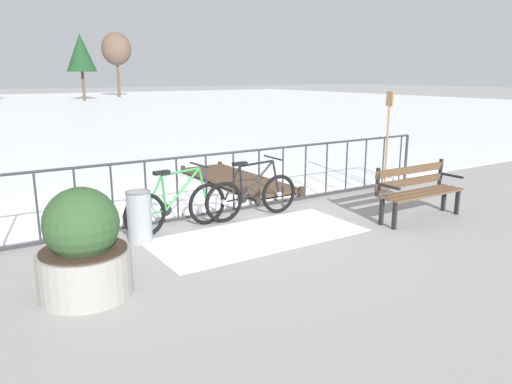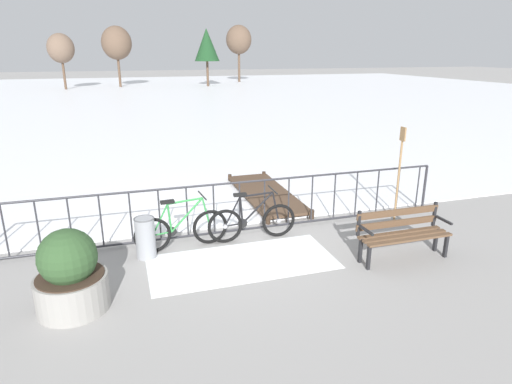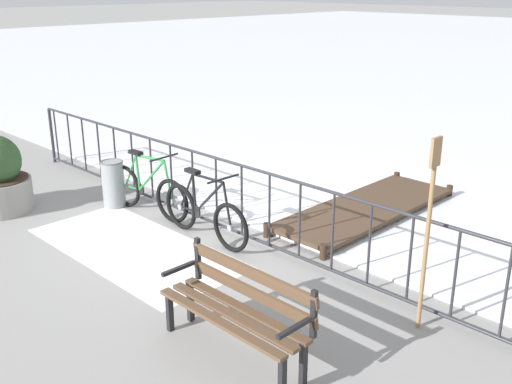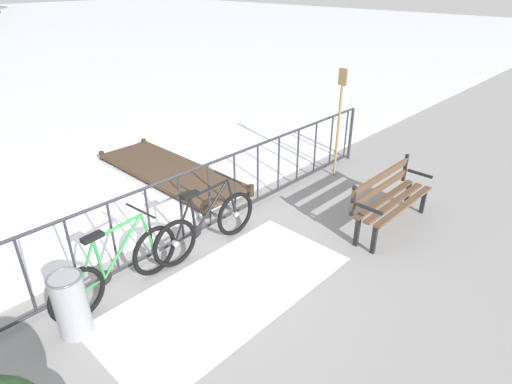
% 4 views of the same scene
% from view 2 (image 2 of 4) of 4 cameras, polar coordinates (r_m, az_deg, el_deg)
% --- Properties ---
extents(ground_plane, '(160.00, 160.00, 0.00)m').
position_cam_2_polar(ground_plane, '(8.57, -3.76, -5.63)').
color(ground_plane, gray).
extents(frozen_pond, '(80.00, 56.00, 0.03)m').
position_cam_2_polar(frozen_pond, '(36.25, -14.80, 11.97)').
color(frozen_pond, white).
rests_on(frozen_pond, ground).
extents(snow_patch, '(3.15, 1.44, 0.01)m').
position_cam_2_polar(snow_patch, '(7.51, -1.81, -9.14)').
color(snow_patch, white).
rests_on(snow_patch, ground).
extents(railing_fence, '(9.06, 0.06, 1.07)m').
position_cam_2_polar(railing_fence, '(8.36, -3.84, -2.11)').
color(railing_fence, '#2D2D33').
rests_on(railing_fence, ground).
extents(bicycle_near_railing, '(1.71, 0.52, 0.97)m').
position_cam_2_polar(bicycle_near_railing, '(8.21, -0.52, -3.88)').
color(bicycle_near_railing, black).
rests_on(bicycle_near_railing, ground).
extents(bicycle_second, '(1.71, 0.52, 0.97)m').
position_cam_2_polar(bicycle_second, '(7.97, -9.70, -4.83)').
color(bicycle_second, black).
rests_on(bicycle_second, ground).
extents(park_bench, '(1.60, 0.48, 0.89)m').
position_cam_2_polar(park_bench, '(7.87, 18.58, -4.74)').
color(park_bench, brown).
rests_on(park_bench, ground).
extents(planter_with_shrub, '(0.97, 0.97, 1.18)m').
position_cam_2_polar(planter_with_shrub, '(6.54, -23.19, -9.97)').
color(planter_with_shrub, gray).
rests_on(planter_with_shrub, ground).
extents(trash_bin, '(0.35, 0.35, 0.73)m').
position_cam_2_polar(trash_bin, '(7.76, -14.29, -5.78)').
color(trash_bin, gray).
rests_on(trash_bin, ground).
extents(oar_upright, '(0.04, 0.16, 1.98)m').
position_cam_2_polar(oar_upright, '(9.44, 18.29, 3.02)').
color(oar_upright, '#937047').
rests_on(oar_upright, ground).
extents(wooden_dock, '(1.10, 3.35, 0.20)m').
position_cam_2_polar(wooden_dock, '(10.63, 1.28, -0.15)').
color(wooden_dock, '#4C3828').
rests_on(wooden_dock, ground).
extents(tree_far_west, '(2.89, 2.89, 5.82)m').
position_cam_2_polar(tree_far_west, '(46.97, -17.81, 18.09)').
color(tree_far_west, brown).
rests_on(tree_far_west, ground).
extents(tree_west_mid, '(2.39, 2.39, 5.02)m').
position_cam_2_polar(tree_west_mid, '(45.52, -24.23, 16.79)').
color(tree_west_mid, brown).
rests_on(tree_west_mid, ground).
extents(tree_centre, '(2.49, 2.49, 5.64)m').
position_cam_2_polar(tree_centre, '(46.09, -6.49, 18.61)').
color(tree_centre, brown).
rests_on(tree_centre, ground).
extents(tree_east_mid, '(2.89, 2.89, 6.30)m').
position_cam_2_polar(tree_east_mid, '(52.55, -2.28, 19.30)').
color(tree_east_mid, brown).
rests_on(tree_east_mid, ground).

